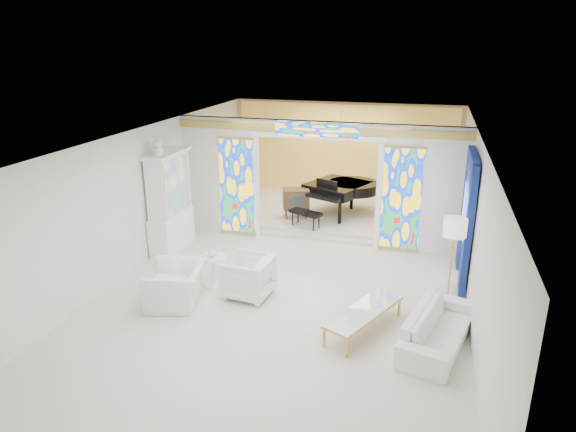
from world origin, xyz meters
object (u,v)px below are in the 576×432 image
(armchair_left, at_px, (176,285))
(armchair_right, at_px, (248,277))
(coffee_table, at_px, (364,312))
(grand_piano, at_px, (343,188))
(china_cabinet, at_px, (170,202))
(tv_console, at_px, (296,199))
(sofa, at_px, (438,328))

(armchair_left, bearing_deg, armchair_right, 104.33)
(coffee_table, height_order, grand_piano, grand_piano)
(china_cabinet, distance_m, tv_console, 3.52)
(china_cabinet, bearing_deg, coffee_table, -26.63)
(armchair_left, height_order, grand_piano, grand_piano)
(armchair_right, relative_size, sofa, 0.43)
(armchair_left, bearing_deg, china_cabinet, -164.58)
(sofa, height_order, tv_console, tv_console)
(china_cabinet, bearing_deg, grand_piano, 42.11)
(armchair_right, bearing_deg, grand_piano, 174.31)
(armchair_left, bearing_deg, coffee_table, 75.70)
(armchair_right, height_order, grand_piano, grand_piano)
(armchair_left, relative_size, armchair_right, 1.27)
(sofa, bearing_deg, china_cabinet, 81.69)
(armchair_left, height_order, armchair_right, armchair_right)
(sofa, xyz_separation_m, grand_piano, (-2.60, 5.80, 0.60))
(armchair_left, xyz_separation_m, grand_piano, (2.21, 5.66, 0.53))
(china_cabinet, height_order, tv_console, china_cabinet)
(armchair_right, bearing_deg, armchair_left, -56.41)
(armchair_right, relative_size, coffee_table, 0.48)
(armchair_right, xyz_separation_m, sofa, (3.59, -0.78, -0.11))
(armchair_right, height_order, sofa, armchair_right)
(coffee_table, xyz_separation_m, grand_piano, (-1.37, 5.70, 0.54))
(coffee_table, bearing_deg, grand_piano, 103.47)
(china_cabinet, distance_m, grand_piano, 4.82)
(china_cabinet, bearing_deg, armchair_left, -60.90)
(armchair_right, relative_size, tv_console, 1.12)
(coffee_table, relative_size, tv_console, 2.30)
(china_cabinet, xyz_separation_m, armchair_left, (1.36, -2.44, -0.80))
(grand_piano, relative_size, tv_console, 3.44)
(armchair_left, bearing_deg, grand_piano, 144.96)
(armchair_left, distance_m, coffee_table, 3.58)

